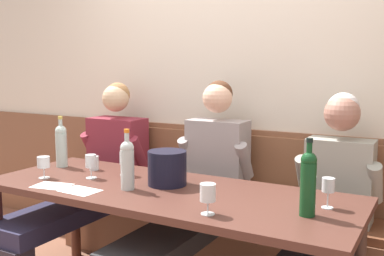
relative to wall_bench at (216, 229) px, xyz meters
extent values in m
cube|color=silver|center=(0.00, 0.26, 1.12)|extent=(6.80, 0.08, 2.80)
cube|color=brown|center=(0.00, 0.21, 0.21)|extent=(6.80, 0.03, 0.98)
cube|color=brown|center=(0.00, -0.02, -0.06)|extent=(2.45, 0.42, 0.44)
cube|color=brown|center=(0.00, -0.02, 0.18)|extent=(2.40, 0.39, 0.05)
cube|color=brown|center=(0.00, 0.17, 0.43)|extent=(2.45, 0.04, 0.45)
cube|color=#4E2B23|center=(0.00, -0.67, 0.44)|extent=(2.15, 0.80, 0.04)
cylinder|color=#562C1E|center=(-1.00, -0.34, 0.07)|extent=(0.07, 0.07, 0.70)
cube|color=#282641|center=(-0.84, -0.59, 0.15)|extent=(0.36, 1.06, 0.11)
cube|color=maroon|center=(-0.84, -0.02, 0.48)|extent=(0.43, 0.23, 0.53)
sphere|color=#D5AF87|center=(-0.84, -0.03, 0.89)|extent=(0.21, 0.21, 0.21)
sphere|color=#A37448|center=(-0.84, 0.00, 0.92)|extent=(0.19, 0.19, 0.19)
cylinder|color=maroon|center=(-1.07, -0.06, 0.50)|extent=(0.08, 0.20, 0.27)
cylinder|color=maroon|center=(-0.62, -0.06, 0.50)|extent=(0.08, 0.20, 0.27)
cube|color=#2F3032|center=(0.02, -0.59, 0.15)|extent=(0.34, 1.06, 0.11)
cube|color=gray|center=(0.02, -0.02, 0.49)|extent=(0.40, 0.21, 0.57)
sphere|color=beige|center=(0.02, -0.03, 0.93)|extent=(0.20, 0.20, 0.20)
sphere|color=#563320|center=(0.02, 0.00, 0.95)|extent=(0.18, 0.18, 0.18)
cylinder|color=gray|center=(-0.20, -0.06, 0.53)|extent=(0.08, 0.20, 0.27)
cylinder|color=gray|center=(0.23, -0.06, 0.53)|extent=(0.08, 0.20, 0.27)
cube|color=gray|center=(0.83, -0.02, 0.46)|extent=(0.38, 0.20, 0.50)
sphere|color=#AA7362|center=(0.83, -0.03, 0.86)|extent=(0.21, 0.21, 0.21)
sphere|color=beige|center=(0.83, 0.00, 0.89)|extent=(0.19, 0.19, 0.19)
cylinder|color=gray|center=(0.62, -0.06, 0.48)|extent=(0.08, 0.20, 0.27)
cylinder|color=gray|center=(1.03, -0.06, 0.48)|extent=(0.08, 0.20, 0.27)
cylinder|color=black|center=(-0.03, -0.59, 0.56)|extent=(0.22, 0.22, 0.20)
cylinder|color=#AFC7BF|center=(-0.91, -0.54, 0.57)|extent=(0.08, 0.08, 0.23)
sphere|color=#AFC7BF|center=(-0.91, -0.54, 0.70)|extent=(0.08, 0.08, 0.08)
cylinder|color=#AFC7BF|center=(-0.91, -0.54, 0.75)|extent=(0.03, 0.03, 0.07)
cylinder|color=gold|center=(-0.91, -0.54, 0.79)|extent=(0.03, 0.03, 0.02)
cylinder|color=#B6C3C0|center=(-0.17, -0.78, 0.57)|extent=(0.08, 0.08, 0.22)
sphere|color=#B6C3C0|center=(-0.17, -0.78, 0.69)|extent=(0.08, 0.08, 0.08)
cylinder|color=#B6C3C0|center=(-0.17, -0.78, 0.74)|extent=(0.03, 0.03, 0.07)
cylinder|color=orange|center=(-0.17, -0.78, 0.79)|extent=(0.03, 0.03, 0.02)
cylinder|color=#12411E|center=(0.82, -0.74, 0.58)|extent=(0.07, 0.07, 0.25)
sphere|color=#12411E|center=(0.82, -0.74, 0.72)|extent=(0.07, 0.07, 0.07)
cylinder|color=#12411E|center=(0.82, -0.74, 0.76)|extent=(0.03, 0.03, 0.07)
cylinder|color=black|center=(0.82, -0.74, 0.81)|extent=(0.03, 0.03, 0.02)
cylinder|color=silver|center=(0.42, -0.94, 0.46)|extent=(0.07, 0.07, 0.00)
cylinder|color=silver|center=(0.42, -0.94, 0.49)|extent=(0.01, 0.01, 0.06)
cylinder|color=silver|center=(0.42, -0.94, 0.56)|extent=(0.07, 0.07, 0.08)
cylinder|color=#DDD687|center=(0.42, -0.94, 0.53)|extent=(0.07, 0.07, 0.02)
cylinder|color=silver|center=(-0.39, -0.52, 0.46)|extent=(0.06, 0.06, 0.00)
cylinder|color=silver|center=(-0.39, -0.52, 0.49)|extent=(0.01, 0.01, 0.07)
cylinder|color=silver|center=(-0.39, -0.52, 0.57)|extent=(0.07, 0.07, 0.08)
cylinder|color=#F2D28C|center=(-0.39, -0.52, 0.54)|extent=(0.06, 0.06, 0.02)
cylinder|color=silver|center=(-0.77, -0.83, 0.46)|extent=(0.07, 0.07, 0.00)
cylinder|color=silver|center=(-0.77, -0.83, 0.49)|extent=(0.01, 0.01, 0.06)
cylinder|color=silver|center=(-0.77, -0.83, 0.56)|extent=(0.08, 0.08, 0.07)
cylinder|color=silver|center=(0.88, -0.58, 0.46)|extent=(0.06, 0.06, 0.00)
cylinder|color=silver|center=(0.88, -0.58, 0.50)|extent=(0.01, 0.01, 0.08)
cylinder|color=silver|center=(0.88, -0.58, 0.57)|extent=(0.06, 0.06, 0.07)
cylinder|color=silver|center=(-0.51, -0.69, 0.46)|extent=(0.07, 0.07, 0.00)
cylinder|color=silver|center=(-0.51, -0.69, 0.49)|extent=(0.01, 0.01, 0.06)
cylinder|color=silver|center=(-0.51, -0.69, 0.56)|extent=(0.07, 0.07, 0.08)
cylinder|color=#E8D887|center=(-0.51, -0.69, 0.54)|extent=(0.06, 0.06, 0.03)
cylinder|color=silver|center=(-0.65, -0.51, 0.50)|extent=(0.06, 0.06, 0.09)
cube|color=white|center=(-0.59, -0.93, 0.46)|extent=(0.23, 0.19, 0.00)
cube|color=white|center=(-0.38, -0.93, 0.46)|extent=(0.22, 0.16, 0.00)
camera|label=1|loc=(1.33, -2.72, 1.14)|focal=42.01mm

